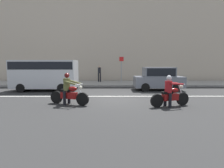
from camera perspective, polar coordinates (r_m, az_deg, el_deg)
ground_plane at (r=10.77m, az=0.81°, el=-4.73°), size 80.00×80.00×0.00m
sidewalk_slab at (r=18.67m, az=0.34°, el=0.21°), size 40.00×4.40×0.14m
building_facade at (r=22.29m, az=0.25°, el=16.16°), size 40.00×1.40×11.74m
lane_marking_stripe at (r=11.66m, az=-2.70°, el=-3.86°), size 18.00×0.14×0.01m
motorcycle_with_rider_olive at (r=9.50m, az=-13.40°, el=-2.39°), size 2.11×0.98×1.61m
motorcycle_with_rider_crimson at (r=9.26m, az=17.73°, el=-2.90°), size 2.04×0.87×1.53m
parked_hatchback_slate_gray at (r=14.78m, az=14.35°, el=1.74°), size 3.77×1.76×1.80m
parked_van_silver at (r=14.91m, az=-20.25°, el=3.22°), size 4.79×1.96×2.34m
street_sign_post at (r=19.11m, az=2.96°, el=5.40°), size 0.44×0.08×2.68m
pedestrian_bystander at (r=19.57m, az=-3.97°, el=3.68°), size 0.34×0.34×1.74m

